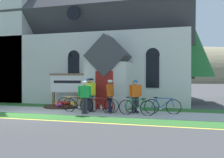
% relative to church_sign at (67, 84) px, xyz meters
% --- Properties ---
extents(ground, '(140.00, 140.00, 0.00)m').
position_rel_church_sign_xyz_m(ground, '(-0.38, -0.01, -1.34)').
color(ground, '#3D3D3F').
extents(sidewalk_slab, '(32.00, 2.54, 0.01)m').
position_rel_church_sign_xyz_m(sidewalk_slab, '(0.06, -2.10, -1.33)').
color(sidewalk_slab, '#B7B5AD').
rests_on(sidewalk_slab, ground).
extents(grass_verge, '(32.00, 1.44, 0.01)m').
position_rel_church_sign_xyz_m(grass_verge, '(0.06, -4.09, -1.34)').
color(grass_verge, '#2D6628').
rests_on(grass_verge, ground).
extents(church_lawn, '(24.00, 1.62, 0.01)m').
position_rel_church_sign_xyz_m(church_lawn, '(0.06, -0.02, -1.34)').
color(church_lawn, '#2D6628').
rests_on(church_lawn, ground).
extents(curb_paint_stripe, '(28.00, 0.16, 0.01)m').
position_rel_church_sign_xyz_m(curb_paint_stripe, '(0.06, -4.96, -1.34)').
color(curb_paint_stripe, yellow).
rests_on(curb_paint_stripe, ground).
extents(church_building, '(14.68, 10.93, 12.71)m').
position_rel_church_sign_xyz_m(church_building, '(-0.47, 5.00, 3.22)').
color(church_building, silver).
rests_on(church_building, ground).
extents(church_sign, '(2.32, 0.18, 1.98)m').
position_rel_church_sign_xyz_m(church_sign, '(0.00, 0.00, 0.00)').
color(church_sign, '#7F6047').
rests_on(church_sign, ground).
extents(flower_bed, '(2.21, 2.21, 0.34)m').
position_rel_church_sign_xyz_m(flower_bed, '(0.01, -0.58, -1.25)').
color(flower_bed, '#382319').
rests_on(flower_bed, ground).
extents(bicycle_white, '(1.70, 0.19, 0.79)m').
position_rel_church_sign_xyz_m(bicycle_white, '(1.69, -2.27, -0.97)').
color(bicycle_white, black).
rests_on(bicycle_white, ground).
extents(bicycle_black, '(1.67, 0.53, 0.82)m').
position_rel_church_sign_xyz_m(bicycle_black, '(2.86, -2.22, -0.96)').
color(bicycle_black, black).
rests_on(bicycle_black, ground).
extents(bicycle_yellow, '(1.76, 0.22, 0.83)m').
position_rel_church_sign_xyz_m(bicycle_yellow, '(5.84, -1.69, -0.96)').
color(bicycle_yellow, black).
rests_on(bicycle_yellow, ground).
extents(bicycle_green, '(1.76, 0.22, 0.81)m').
position_rel_church_sign_xyz_m(bicycle_green, '(4.75, -2.47, -0.97)').
color(bicycle_green, black).
rests_on(bicycle_green, ground).
extents(bicycle_silver, '(1.66, 0.59, 0.82)m').
position_rel_church_sign_xyz_m(bicycle_silver, '(3.89, -1.89, -0.96)').
color(bicycle_silver, black).
rests_on(bicycle_silver, ground).
extents(bicycle_red, '(1.68, 0.39, 0.80)m').
position_rel_church_sign_xyz_m(bicycle_red, '(1.06, -1.43, -0.97)').
color(bicycle_red, black).
rests_on(bicycle_red, ground).
extents(cyclist_in_orange_jersey, '(0.61, 0.37, 1.59)m').
position_rel_church_sign_xyz_m(cyclist_in_orange_jersey, '(2.28, -2.80, -0.42)').
color(cyclist_in_orange_jersey, '#2D2D33').
rests_on(cyclist_in_orange_jersey, ground).
extents(cyclist_in_blue_jersey, '(0.56, 0.46, 1.63)m').
position_rel_church_sign_xyz_m(cyclist_in_blue_jersey, '(4.57, -1.94, -0.39)').
color(cyclist_in_blue_jersey, '#2D2D33').
rests_on(cyclist_in_blue_jersey, ground).
extents(cyclist_in_red_jersey, '(0.44, 0.58, 1.60)m').
position_rel_church_sign_xyz_m(cyclist_in_red_jersey, '(4.43, -1.55, -0.41)').
color(cyclist_in_red_jersey, '#2D2D33').
rests_on(cyclist_in_red_jersey, ground).
extents(cyclist_in_yellow_jersey, '(0.38, 0.71, 1.70)m').
position_rel_church_sign_xyz_m(cyclist_in_yellow_jersey, '(1.92, -1.35, -0.34)').
color(cyclist_in_yellow_jersey, '#191E38').
rests_on(cyclist_in_yellow_jersey, ground).
extents(cyclist_in_white_jersey, '(0.56, 0.51, 1.72)m').
position_rel_church_sign_xyz_m(cyclist_in_white_jersey, '(2.26, -1.89, -0.33)').
color(cyclist_in_white_jersey, '#2D2D33').
rests_on(cyclist_in_white_jersey, ground).
extents(cyclist_in_green_jersey, '(0.27, 0.76, 1.63)m').
position_rel_church_sign_xyz_m(cyclist_in_green_jersey, '(3.29, -1.92, -0.39)').
color(cyclist_in_green_jersey, '#191E38').
rests_on(cyclist_in_green_jersey, ground).
extents(roadside_conifer, '(4.32, 4.32, 7.14)m').
position_rel_church_sign_xyz_m(roadside_conifer, '(6.55, 4.34, 3.11)').
color(roadside_conifer, '#4C3823').
rests_on(roadside_conifer, ground).
extents(distant_hill, '(102.99, 39.34, 22.54)m').
position_rel_church_sign_xyz_m(distant_hill, '(2.23, 75.70, -1.34)').
color(distant_hill, '#847A5B').
rests_on(distant_hill, ground).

